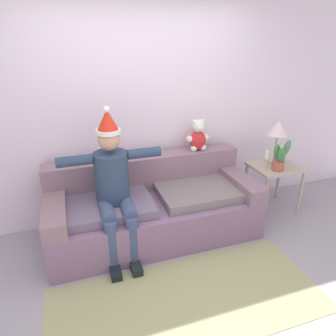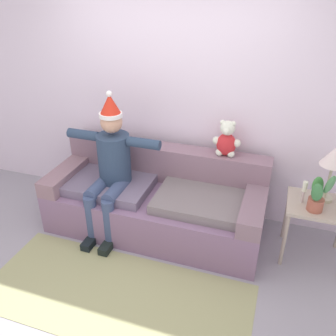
{
  "view_description": "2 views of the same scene",
  "coord_description": "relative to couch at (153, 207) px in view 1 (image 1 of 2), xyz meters",
  "views": [
    {
      "loc": [
        -0.78,
        -1.86,
        2.09
      ],
      "look_at": [
        0.14,
        0.88,
        0.85
      ],
      "focal_mm": 32.25,
      "sensor_mm": 36.0,
      "label": 1
    },
    {
      "loc": [
        1.15,
        -2.03,
        2.48
      ],
      "look_at": [
        0.2,
        0.77,
        0.88
      ],
      "focal_mm": 38.1,
      "sensor_mm": 36.0,
      "label": 2
    }
  ],
  "objects": [
    {
      "name": "side_table",
      "position": [
        1.61,
        0.02,
        0.19
      ],
      "size": [
        0.59,
        0.5,
        0.61
      ],
      "color": "#B2A492",
      "rests_on": "ground_plane"
    },
    {
      "name": "couch",
      "position": [
        0.0,
        0.0,
        0.0
      ],
      "size": [
        2.28,
        0.94,
        0.84
      ],
      "color": "slate",
      "rests_on": "ground_plane"
    },
    {
      "name": "teddy_bear",
      "position": [
        0.65,
        0.3,
        0.68
      ],
      "size": [
        0.29,
        0.17,
        0.38
      ],
      "color": "red",
      "rests_on": "couch"
    },
    {
      "name": "table_lamp",
      "position": [
        1.65,
        0.12,
        0.72
      ],
      "size": [
        0.24,
        0.24,
        0.55
      ],
      "color": "#B5B394",
      "rests_on": "side_table"
    },
    {
      "name": "area_rug",
      "position": [
        0.0,
        -1.07,
        -0.33
      ],
      "size": [
        2.37,
        1.02,
        0.01
      ],
      "primitive_type": "cube",
      "color": "tan",
      "rests_on": "ground_plane"
    },
    {
      "name": "back_wall",
      "position": [
        0.0,
        0.55,
        1.02
      ],
      "size": [
        7.0,
        0.1,
        2.7
      ],
      "primitive_type": "cube",
      "color": "silver",
      "rests_on": "ground_plane"
    },
    {
      "name": "person_seated",
      "position": [
        -0.44,
        -0.17,
        0.44
      ],
      "size": [
        1.02,
        0.77,
        1.52
      ],
      "color": "navy",
      "rests_on": "ground_plane"
    },
    {
      "name": "candle_tall",
      "position": [
        1.45,
        -0.0,
        0.43
      ],
      "size": [
        0.04,
        0.04,
        0.23
      ],
      "color": "beige",
      "rests_on": "side_table"
    },
    {
      "name": "potted_plant",
      "position": [
        1.56,
        -0.1,
        0.45
      ],
      "size": [
        0.21,
        0.19,
        0.39
      ],
      "color": "#A55743",
      "rests_on": "side_table"
    },
    {
      "name": "ground_plane",
      "position": [
        0.0,
        -1.0,
        -0.33
      ],
      "size": [
        10.0,
        10.0,
        0.0
      ],
      "primitive_type": "plane",
      "color": "#9895A1"
    }
  ]
}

